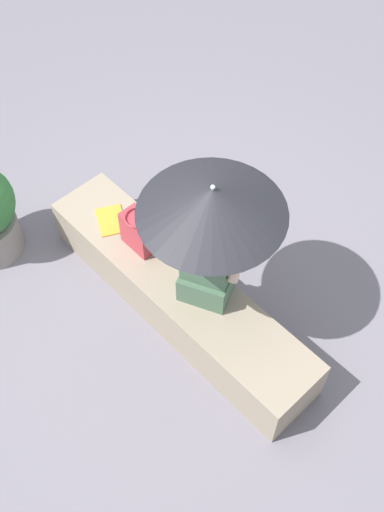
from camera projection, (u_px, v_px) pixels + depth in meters
The scene contains 6 objects.
ground_plane at pixel (179, 309), 4.78m from camera, with size 14.00×14.00×0.00m, color slate.
stone_bench at pixel (178, 294), 4.62m from camera, with size 2.38×0.50×0.41m, color gray.
person_seated at pixel (207, 259), 4.07m from camera, with size 0.51×0.40×0.90m.
parasol at pixel (212, 201), 3.67m from camera, with size 0.93×0.93×1.05m.
handbag_black at pixel (139, 231), 4.51m from camera, with size 0.26×0.20×0.32m.
magazine at pixel (111, 220), 4.76m from camera, with size 0.28×0.20×0.01m, color gold.
Camera 1 is at (-1.88, 1.63, 4.10)m, focal length 44.01 mm.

